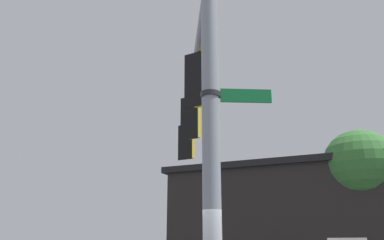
{
  "coord_description": "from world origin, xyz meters",
  "views": [
    {
      "loc": [
        2.67,
        -5.25,
        2.01
      ],
      "look_at": [
        -2.69,
        4.14,
        5.38
      ],
      "focal_mm": 37.72,
      "sensor_mm": 36.0,
      "label": 1
    }
  ],
  "objects_px": {
    "traffic_light_mid_inner": "(193,119)",
    "traffic_light_nearest_pole": "(200,82)",
    "street_name_sign": "(225,95)",
    "traffic_light_mid_outer": "(188,143)"
  },
  "relations": [
    {
      "from": "traffic_light_mid_outer",
      "to": "street_name_sign",
      "type": "height_order",
      "value": "traffic_light_mid_outer"
    },
    {
      "from": "traffic_light_nearest_pole",
      "to": "street_name_sign",
      "type": "relative_size",
      "value": 1.35
    },
    {
      "from": "traffic_light_mid_outer",
      "to": "traffic_light_mid_inner",
      "type": "bearing_deg",
      "value": -56.94
    },
    {
      "from": "traffic_light_mid_inner",
      "to": "street_name_sign",
      "type": "distance_m",
      "value": 4.99
    },
    {
      "from": "street_name_sign",
      "to": "traffic_light_mid_outer",
      "type": "bearing_deg",
      "value": 124.72
    },
    {
      "from": "traffic_light_nearest_pole",
      "to": "traffic_light_mid_outer",
      "type": "height_order",
      "value": "same"
    },
    {
      "from": "traffic_light_mid_inner",
      "to": "traffic_light_nearest_pole",
      "type": "bearing_deg",
      "value": -56.94
    },
    {
      "from": "traffic_light_nearest_pole",
      "to": "traffic_light_mid_inner",
      "type": "relative_size",
      "value": 1.0
    },
    {
      "from": "traffic_light_nearest_pole",
      "to": "street_name_sign",
      "type": "bearing_deg",
      "value": -51.06
    },
    {
      "from": "traffic_light_nearest_pole",
      "to": "traffic_light_mid_outer",
      "type": "distance_m",
      "value": 5.44
    }
  ]
}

